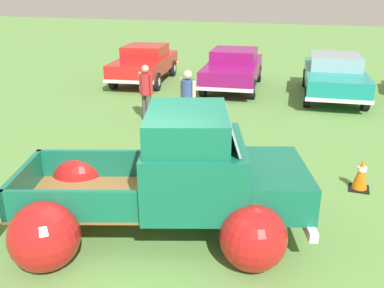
{
  "coord_description": "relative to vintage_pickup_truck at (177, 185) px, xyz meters",
  "views": [
    {
      "loc": [
        2.47,
        -5.11,
        3.56
      ],
      "look_at": [
        0.0,
        1.86,
        0.75
      ],
      "focal_mm": 38.65,
      "sensor_mm": 36.0,
      "label": 1
    }
  ],
  "objects": [
    {
      "name": "spectator_1",
      "position": [
        -2.86,
        4.94,
        0.14
      ],
      "size": [
        0.52,
        0.44,
        1.58
      ],
      "rotation": [
        0.0,
        0.0,
        1.18
      ],
      "color": "#4C4742",
      "rests_on": "ground"
    },
    {
      "name": "vintage_pickup_truck",
      "position": [
        0.0,
        0.0,
        0.0
      ],
      "size": [
        4.99,
        3.83,
        1.96
      ],
      "rotation": [
        0.0,
        0.0,
        0.33
      ],
      "color": "black",
      "rests_on": "ground"
    },
    {
      "name": "show_car_1",
      "position": [
        -1.56,
        9.71,
        0.03
      ],
      "size": [
        2.39,
        4.61,
        1.43
      ],
      "rotation": [
        0.0,
        0.0,
        -1.45
      ],
      "color": "black",
      "rests_on": "ground"
    },
    {
      "name": "lane_cone_0",
      "position": [
        2.74,
        2.38,
        -0.45
      ],
      "size": [
        0.36,
        0.36,
        0.63
      ],
      "color": "black",
      "rests_on": "ground"
    },
    {
      "name": "spectator_0",
      "position": [
        -1.36,
        4.22,
        0.19
      ],
      "size": [
        0.51,
        0.46,
        1.67
      ],
      "rotation": [
        0.0,
        0.0,
        4.25
      ],
      "color": "#4C4742",
      "rests_on": "ground"
    },
    {
      "name": "ground_plane",
      "position": [
        -0.37,
        -0.13,
        -0.76
      ],
      "size": [
        80.0,
        80.0,
        0.0
      ],
      "primitive_type": "plane",
      "color": "#609347"
    },
    {
      "name": "show_car_2",
      "position": [
        1.99,
        9.59,
        0.03
      ],
      "size": [
        2.4,
        4.86,
        1.43
      ],
      "rotation": [
        0.0,
        0.0,
        -1.47
      ],
      "color": "black",
      "rests_on": "ground"
    },
    {
      "name": "show_car_0",
      "position": [
        -5.15,
        9.63,
        0.02
      ],
      "size": [
        2.53,
        4.52,
        1.43
      ],
      "rotation": [
        0.0,
        0.0,
        -1.4
      ],
      "color": "black",
      "rests_on": "ground"
    }
  ]
}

